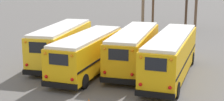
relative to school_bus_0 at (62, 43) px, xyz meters
The scene contains 6 objects.
ground_plane 5.02m from the school_bus_0, 11.25° to the right, with size 160.00×160.00×0.00m, color #5B5956.
school_bus_0 is the anchor object (origin of this frame).
school_bus_1 3.74m from the school_bus_0, 34.42° to the right, with size 3.06×9.61×2.97m.
school_bus_2 6.17m from the school_bus_0, ahead, with size 2.65×10.03×3.09m.
school_bus_3 9.36m from the school_bus_0, ahead, with size 3.03×11.05×3.17m.
utility_pole 14.18m from the school_bus_0, 72.00° to the left, with size 1.80×0.34×7.50m.
Camera 1 is at (7.07, -24.92, 7.69)m, focal length 55.00 mm.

